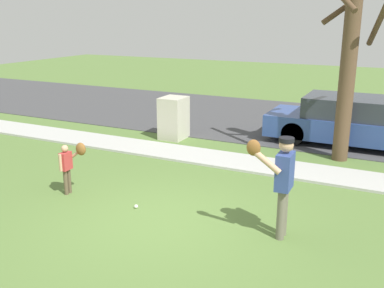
% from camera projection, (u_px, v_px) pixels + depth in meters
% --- Properties ---
extents(ground_plane, '(48.00, 48.00, 0.00)m').
position_uv_depth(ground_plane, '(234.00, 164.00, 10.85)').
color(ground_plane, '#567538').
extents(sidewalk_strip, '(36.00, 1.20, 0.06)m').
position_uv_depth(sidewalk_strip, '(235.00, 161.00, 10.93)').
color(sidewalk_strip, '#B2B2AD').
rests_on(sidewalk_strip, ground).
extents(road_surface, '(36.00, 6.80, 0.02)m').
position_uv_depth(road_surface, '(287.00, 121.00, 15.24)').
color(road_surface, '#424244').
rests_on(road_surface, ground).
extents(person_adult, '(0.67, 0.63, 1.68)m').
position_uv_depth(person_adult, '(282.00, 176.00, 6.98)').
color(person_adult, '#6B6656').
rests_on(person_adult, ground).
extents(person_child, '(0.45, 0.41, 1.07)m').
position_uv_depth(person_child, '(70.00, 161.00, 8.84)').
color(person_child, brown).
rests_on(person_child, ground).
extents(baseball, '(0.07, 0.07, 0.07)m').
position_uv_depth(baseball, '(136.00, 206.00, 8.32)').
color(baseball, white).
rests_on(baseball, ground).
extents(utility_cabinet, '(0.67, 0.78, 1.22)m').
position_uv_depth(utility_cabinet, '(174.00, 118.00, 12.93)').
color(utility_cabinet, beige).
rests_on(utility_cabinet, ground).
extents(street_tree_near, '(1.85, 1.88, 5.04)m').
position_uv_depth(street_tree_near, '(350.00, 51.00, 10.42)').
color(street_tree_near, brown).
rests_on(street_tree_near, ground).
extents(parked_wagon_blue, '(4.50, 1.80, 1.33)m').
position_uv_depth(parked_wagon_blue, '(351.00, 121.00, 12.29)').
color(parked_wagon_blue, '#2D478C').
rests_on(parked_wagon_blue, road_surface).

